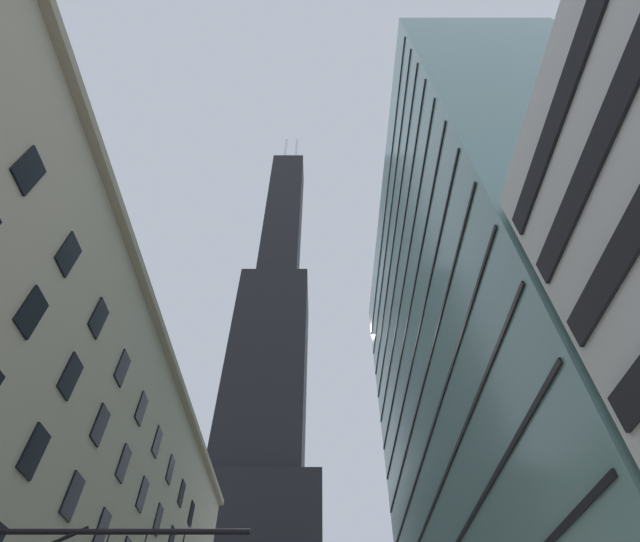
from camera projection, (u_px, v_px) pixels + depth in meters
dark_skyscraper at (263, 419)px, 110.60m from camera, size 27.90×27.90×208.77m
glass_office_midrise at (495, 366)px, 43.87m from camera, size 16.53×46.49×57.35m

